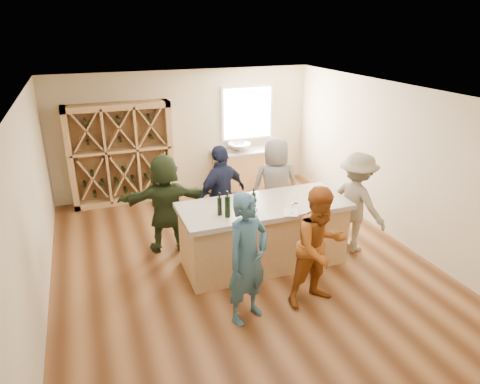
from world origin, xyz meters
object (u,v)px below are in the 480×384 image
object	(u,v)px
person_server	(356,203)
person_far_mid	(222,195)
wine_bottle_b	(227,207)
sink	(239,147)
person_near_right	(320,247)
wine_bottle_e	(254,201)
wine_rack	(121,154)
wine_bottle_a	(220,206)
person_far_right	(275,186)
wine_bottle_d	(245,206)
person_near_left	(248,259)
person_far_left	(166,203)
tasting_counter_base	(263,236)

from	to	relation	value
person_server	person_far_mid	distance (m)	2.33
person_server	person_far_mid	bearing A→B (deg)	44.78
wine_bottle_b	sink	bearing A→B (deg)	67.16
person_near_right	person_far_mid	size ratio (longest dim) A/B	0.96
wine_bottle_e	person_far_mid	xyz separation A→B (m)	(-0.15, 1.11, -0.30)
wine_bottle_e	person_far_mid	bearing A→B (deg)	97.94
wine_rack	person_near_right	world-z (taller)	wine_rack
wine_bottle_a	person_far_right	bearing A→B (deg)	38.84
wine_bottle_d	person_near_left	size ratio (longest dim) A/B	0.15
wine_bottle_a	wine_bottle_d	distance (m)	0.38
wine_bottle_d	wine_bottle_b	bearing A→B (deg)	179.91
person_near_right	person_far_mid	bearing A→B (deg)	100.88
wine_rack	person_far_mid	bearing A→B (deg)	-60.52
wine_bottle_b	wine_bottle_d	size ratio (longest dim) A/B	1.22
wine_bottle_b	wine_bottle_e	xyz separation A→B (m)	(0.46, 0.10, -0.03)
wine_bottle_a	person_server	bearing A→B (deg)	1.09
wine_bottle_a	wine_bottle_e	bearing A→B (deg)	-0.05
person_near_left	person_far_right	distance (m)	2.69
person_server	person_far_left	size ratio (longest dim) A/B	1.01
tasting_counter_base	person_near_right	xyz separation A→B (m)	(0.30, -1.24, 0.38)
wine_rack	person_far_right	size ratio (longest dim) A/B	1.20
person_near_left	wine_rack	bearing A→B (deg)	78.80
wine_bottle_b	person_far_right	size ratio (longest dim) A/B	0.18
wine_rack	wine_bottle_e	size ratio (longest dim) A/B	7.88
wine_rack	wine_bottle_b	bearing A→B (deg)	-73.14
wine_bottle_e	person_near_left	xyz separation A→B (m)	(-0.52, -1.08, -0.30)
wine_bottle_b	wine_bottle_e	size ratio (longest dim) A/B	1.19
tasting_counter_base	person_near_right	size ratio (longest dim) A/B	1.47
wine_bottle_e	person_far_left	size ratio (longest dim) A/B	0.16
wine_bottle_a	wine_bottle_e	world-z (taller)	wine_bottle_a
person_far_mid	person_far_right	xyz separation A→B (m)	(1.08, 0.08, 0.00)
person_near_right	person_far_right	size ratio (longest dim) A/B	0.96
tasting_counter_base	wine_bottle_e	bearing A→B (deg)	-148.41
tasting_counter_base	wine_bottle_e	size ratio (longest dim) A/B	9.31
person_far_mid	person_server	bearing A→B (deg)	128.39
wine_bottle_d	wine_bottle_e	distance (m)	0.21
wine_bottle_b	person_far_mid	world-z (taller)	person_far_mid
person_far_left	person_near_left	bearing A→B (deg)	112.88
sink	person_far_mid	world-z (taller)	person_far_mid
wine_bottle_b	person_far_left	size ratio (longest dim) A/B	0.19
sink	wine_bottle_d	bearing A→B (deg)	-109.12
person_server	person_far_mid	size ratio (longest dim) A/B	0.97
wine_bottle_a	person_server	size ratio (longest dim) A/B	0.16
wine_bottle_a	person_server	distance (m)	2.49
wine_bottle_e	person_far_right	bearing A→B (deg)	52.03
wine_bottle_a	wine_bottle_b	distance (m)	0.14
wine_bottle_b	tasting_counter_base	bearing A→B (deg)	19.96
wine_rack	wine_bottle_e	xyz separation A→B (m)	(1.60, -3.67, 0.12)
wine_bottle_b	person_far_right	bearing A→B (deg)	43.00
sink	person_near_left	size ratio (longest dim) A/B	0.30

